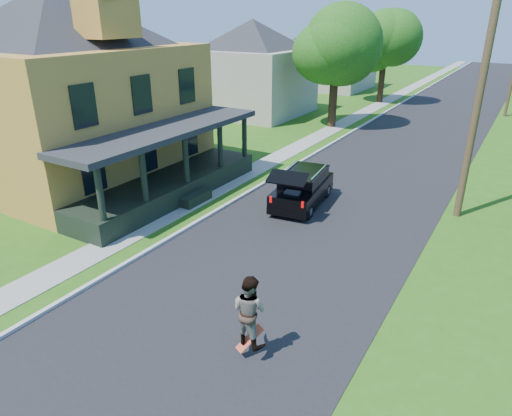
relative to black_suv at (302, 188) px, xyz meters
The scene contains 14 objects.
ground 8.37m from the black_suv, 80.33° to the right, with size 140.00×140.00×0.00m, color #275A12.
street 11.89m from the black_suv, 83.22° to the left, with size 8.00×120.00×0.02m, color black.
curb 12.10m from the black_suv, 102.68° to the left, with size 0.15×120.00×0.12m, color #AEAEA9.
sidewalk 12.53m from the black_suv, 109.62° to the left, with size 1.30×120.00×0.03m, color gray.
front_walk 8.43m from the black_suv, 164.68° to the right, with size 6.50×1.20×0.03m, color gray.
main_house 12.34m from the black_suv, 168.96° to the right, with size 15.56×15.56×10.10m.
neighbor_house_mid 20.18m from the black_suv, 127.48° to the left, with size 12.78×12.78×8.30m.
neighbor_house_far 34.18m from the black_suv, 110.84° to the left, with size 12.78×12.78×8.30m.
black_suv is the anchor object (origin of this frame).
skateboarder 9.59m from the black_suv, 71.67° to the right, with size 0.96×0.80×1.78m.
skateboard 9.60m from the black_suv, 71.62° to the right, with size 0.49×0.62×0.54m.
tree_left_mid 15.96m from the black_suv, 107.73° to the left, with size 6.22×6.26×8.60m.
tree_left_far 26.90m from the black_suv, 100.06° to the left, with size 6.65×6.82×8.52m.
utility_pole_near 8.06m from the black_suv, 20.60° to the left, with size 1.69×0.71×11.25m.
Camera 1 is at (6.24, -8.26, 7.54)m, focal length 32.00 mm.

